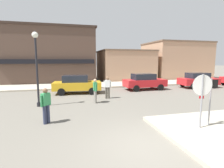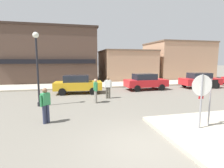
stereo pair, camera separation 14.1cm
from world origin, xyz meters
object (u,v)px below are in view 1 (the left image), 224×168
lamp_post (36,58)px  parked_car_second (144,81)px  stop_sign (202,94)px  pedestrian_crossing_far (95,90)px  pedestrian_crossing_near (46,105)px  parked_car_third (198,80)px  one_way_sign (210,97)px  parked_car_nearest (77,84)px  pedestrian_kerb_side (107,87)px

lamp_post → parked_car_second: bearing=24.6°
stop_sign → pedestrian_crossing_far: stop_sign is taller
stop_sign → pedestrian_crossing_near: stop_sign is taller
lamp_post → pedestrian_crossing_far: lamp_post is taller
parked_car_second → pedestrian_crossing_near: size_ratio=2.51×
parked_car_third → pedestrian_crossing_far: pedestrian_crossing_far is taller
one_way_sign → pedestrian_crossing_far: one_way_sign is taller
lamp_post → parked_car_nearest: bearing=56.4°
parked_car_second → parked_car_third: bearing=-1.7°
stop_sign → parked_car_nearest: size_ratio=0.56×
pedestrian_crossing_far → parked_car_third: bearing=18.9°
parked_car_nearest → pedestrian_kerb_side: pedestrian_kerb_side is taller
parked_car_third → pedestrian_kerb_side: pedestrian_kerb_side is taller
pedestrian_crossing_near → pedestrian_crossing_far: size_ratio=1.00×
parked_car_third → parked_car_nearest: bearing=-179.4°
parked_car_nearest → pedestrian_crossing_far: pedestrian_crossing_far is taller
one_way_sign → parked_car_second: 9.78m
parked_car_second → parked_car_third: 6.01m
parked_car_third → pedestrian_kerb_side: size_ratio=2.52×
stop_sign → pedestrian_kerb_side: (-2.22, 6.86, -0.65)m
parked_car_second → parked_car_nearest: bearing=-177.3°
one_way_sign → parked_car_second: (1.55, 9.64, -0.52)m
lamp_post → pedestrian_crossing_near: (0.79, -3.24, -2.09)m
one_way_sign → pedestrian_kerb_side: bearing=112.6°
stop_sign → lamp_post: lamp_post is taller
pedestrian_crossing_far → one_way_sign: bearing=-55.0°
parked_car_second → stop_sign: bearing=-102.2°
pedestrian_crossing_near → parked_car_second: bearing=42.0°
parked_car_second → pedestrian_crossing_far: size_ratio=2.51×
lamp_post → parked_car_third: lamp_post is taller
one_way_sign → pedestrian_kerb_side: one_way_sign is taller
parked_car_nearest → parked_car_third: same height
parked_car_nearest → parked_car_third: 12.44m
stop_sign → pedestrian_kerb_side: bearing=107.9°
parked_car_second → pedestrian_crossing_far: 6.80m
parked_car_second → pedestrian_crossing_far: pedestrian_crossing_far is taller
parked_car_second → pedestrian_crossing_near: pedestrian_crossing_near is taller
parked_car_second → one_way_sign: bearing=-99.1°
parked_car_second → pedestrian_crossing_near: (-8.17, -7.35, 0.06)m
lamp_post → pedestrian_crossing_near: bearing=-76.3°
pedestrian_kerb_side → parked_car_nearest: bearing=128.5°
lamp_post → parked_car_nearest: lamp_post is taller
stop_sign → parked_car_nearest: 10.46m
lamp_post → pedestrian_crossing_near: lamp_post is taller
parked_car_third → pedestrian_kerb_side: 10.70m
parked_car_nearest → parked_car_second: same height
one_way_sign → parked_car_nearest: 10.55m
pedestrian_crossing_near → pedestrian_kerb_side: bearing=49.0°
parked_car_nearest → pedestrian_crossing_far: (1.00, -3.78, 0.06)m
pedestrian_crossing_far → lamp_post: bearing=-179.8°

